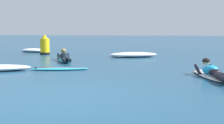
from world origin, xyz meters
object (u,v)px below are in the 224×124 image
(surfer_near, at_px, (212,73))
(drifting_surfboard, at_px, (59,69))
(channel_marker_buoy, at_px, (45,46))
(surfer_far, at_px, (64,58))

(surfer_near, relative_size, drifting_surfboard, 1.28)
(drifting_surfboard, distance_m, channel_marker_buoy, 6.36)
(surfer_near, height_order, drifting_surfboard, surfer_near)
(surfer_near, distance_m, drifting_surfboard, 4.76)
(surfer_near, height_order, channel_marker_buoy, channel_marker_buoy)
(drifting_surfboard, height_order, channel_marker_buoy, channel_marker_buoy)
(drifting_surfboard, bearing_deg, surfer_near, -9.58)
(surfer_near, xyz_separation_m, drifting_surfboard, (-4.70, 0.79, -0.10))
(surfer_far, bearing_deg, drifting_surfboard, -73.70)
(surfer_near, bearing_deg, channel_marker_buoy, 139.91)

